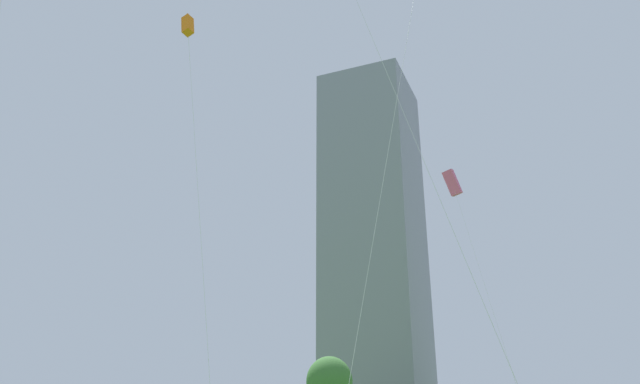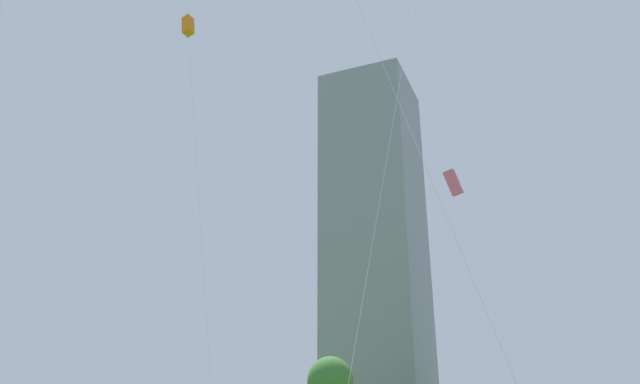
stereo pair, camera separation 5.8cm
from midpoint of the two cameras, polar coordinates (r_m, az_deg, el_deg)
kite_flying_5 at (r=51.68m, az=12.88°, el=0.88°), size 6.08×5.79×22.57m
kite_flying_7 at (r=34.70m, az=-12.67°, el=15.34°), size 1.19×5.91×23.20m
park_tree_0 at (r=49.11m, az=1.05°, el=-18.00°), size 3.71×3.71×7.09m
distant_highrise_0 at (r=155.96m, az=5.46°, el=-4.93°), size 26.37×27.25×94.73m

